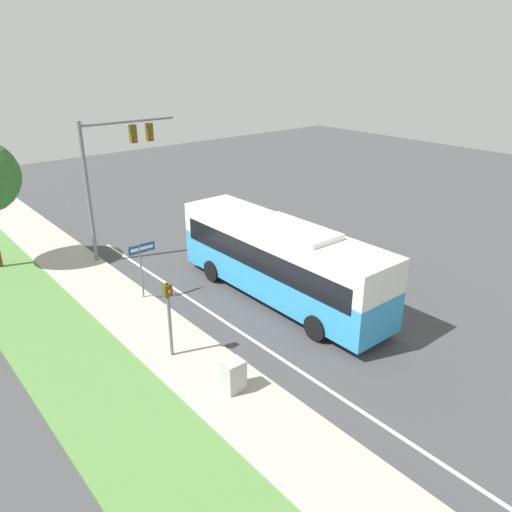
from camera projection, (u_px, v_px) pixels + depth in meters
ground_plane at (356, 330)px, 19.67m from camera, size 80.00×80.00×0.00m
sidewalk at (231, 393)px, 15.98m from camera, size 2.80×80.00×0.12m
grass_verge at (141, 440)px, 14.10m from camera, size 3.60×80.00×0.10m
lane_divider_near at (290, 364)px, 17.54m from camera, size 0.14×30.00×0.01m
bus at (280, 258)px, 21.39m from camera, size 2.70×10.95×3.61m
signal_gantry at (112, 163)px, 24.84m from camera, size 5.15×0.41×7.16m
pedestrian_signal at (169, 308)px, 17.17m from camera, size 0.28×0.34×2.92m
street_sign at (141, 261)px, 21.41m from camera, size 1.23×0.08×2.64m
utility_cabinet at (234, 376)px, 15.86m from camera, size 0.67×0.54×1.06m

